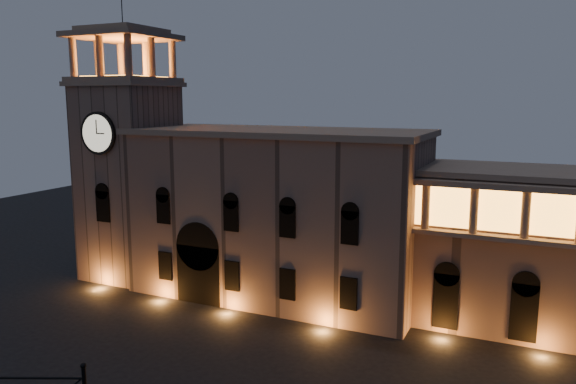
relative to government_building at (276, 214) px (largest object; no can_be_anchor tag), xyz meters
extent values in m
cube|color=#806253|center=(0.08, 0.07, -0.27)|extent=(30.00, 12.00, 17.00)
cube|color=gray|center=(0.08, 0.07, 8.53)|extent=(30.80, 12.80, 0.60)
cube|color=black|center=(-5.92, -5.33, -5.77)|extent=(5.00, 1.40, 6.00)
cylinder|color=black|center=(-5.92, -5.33, -2.77)|extent=(5.00, 1.40, 5.00)
cube|color=#FC9C32|center=(-5.92, -5.53, -5.97)|extent=(4.20, 0.20, 5.00)
cube|color=#806253|center=(-18.42, -0.93, 2.23)|extent=(9.00, 9.00, 22.00)
cube|color=gray|center=(-18.42, -0.93, 13.48)|extent=(9.80, 9.80, 0.50)
cylinder|color=black|center=(-18.42, -5.61, 8.23)|extent=(4.60, 0.35, 4.60)
cylinder|color=beige|center=(-18.42, -5.75, 8.23)|extent=(4.00, 0.12, 4.00)
cube|color=gray|center=(-18.42, -0.93, 13.98)|extent=(9.40, 9.40, 0.50)
cube|color=#FC9C32|center=(-18.42, -0.93, 14.28)|extent=(6.80, 6.80, 0.15)
cylinder|color=gray|center=(-22.22, -4.73, 16.33)|extent=(0.76, 0.76, 4.20)
cylinder|color=gray|center=(-18.42, -4.73, 16.33)|extent=(0.76, 0.76, 4.20)
cylinder|color=gray|center=(-14.62, -4.73, 16.33)|extent=(0.76, 0.76, 4.20)
cylinder|color=gray|center=(-22.22, 2.87, 16.33)|extent=(0.76, 0.76, 4.20)
cylinder|color=gray|center=(-18.42, 2.87, 16.33)|extent=(0.76, 0.76, 4.20)
cylinder|color=gray|center=(-14.62, 2.87, 16.33)|extent=(0.76, 0.76, 4.20)
cylinder|color=gray|center=(-22.22, -0.93, 16.33)|extent=(0.76, 0.76, 4.20)
cylinder|color=gray|center=(-14.62, -0.93, 16.33)|extent=(0.76, 0.76, 4.20)
cube|color=gray|center=(-18.42, -0.93, 18.73)|extent=(9.80, 9.80, 0.60)
cube|color=gray|center=(-18.42, -0.93, 19.33)|extent=(7.50, 7.50, 0.60)
cylinder|color=black|center=(-18.42, -0.93, 21.63)|extent=(0.10, 0.10, 4.00)
cylinder|color=gray|center=(16.08, -3.43, 2.73)|extent=(0.70, 0.70, 4.00)
cylinder|color=gray|center=(20.08, -3.43, 2.73)|extent=(0.70, 0.70, 4.00)
cylinder|color=gray|center=(24.08, -3.43, 2.73)|extent=(0.70, 0.70, 4.00)
sphere|color=black|center=(5.42, -32.69, -0.93)|extent=(0.31, 0.31, 0.31)
cylinder|color=black|center=(2.90, -33.82, -1.59)|extent=(5.09, 2.39, 0.13)
camera|label=1|loc=(25.19, -51.72, 11.94)|focal=35.00mm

